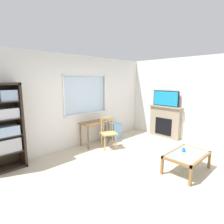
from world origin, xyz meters
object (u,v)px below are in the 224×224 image
object	(u,v)px
coffee_table	(187,156)
plastic_drawer_unit	(114,130)
desk_under_window	(95,125)
wooden_chair	(108,133)
fireplace	(165,121)
tv	(166,98)
sippy_cup	(184,150)

from	to	relation	value
coffee_table	plastic_drawer_unit	bearing A→B (deg)	80.26
desk_under_window	plastic_drawer_unit	world-z (taller)	desk_under_window
wooden_chair	fireplace	distance (m)	2.21
desk_under_window	tv	xyz separation A→B (m)	(2.19, -1.09, 0.75)
wooden_chair	tv	size ratio (longest dim) A/B	0.97
fireplace	desk_under_window	bearing A→B (deg)	153.69
desk_under_window	wooden_chair	xyz separation A→B (m)	(0.08, -0.52, -0.13)
sippy_cup	desk_under_window	bearing A→B (deg)	99.57
fireplace	sippy_cup	world-z (taller)	fireplace
plastic_drawer_unit	desk_under_window	bearing A→B (deg)	-176.63
wooden_chair	fireplace	bearing A→B (deg)	-15.10
tv	coffee_table	size ratio (longest dim) A/B	0.89
tv	sippy_cup	size ratio (longest dim) A/B	10.26
fireplace	coffee_table	xyz separation A→B (m)	(-1.83, -1.61, -0.20)
plastic_drawer_unit	coffee_table	distance (m)	2.79
sippy_cup	plastic_drawer_unit	bearing A→B (deg)	81.13
wooden_chair	plastic_drawer_unit	world-z (taller)	wooden_chair
wooden_chair	fireplace	world-z (taller)	fireplace
tv	coffee_table	bearing A→B (deg)	-138.47
sippy_cup	fireplace	bearing A→B (deg)	40.18
tv	coffee_table	distance (m)	2.62
desk_under_window	fireplace	world-z (taller)	fireplace
tv	sippy_cup	world-z (taller)	tv
wooden_chair	tv	xyz separation A→B (m)	(2.11, -0.58, 0.88)
fireplace	sippy_cup	bearing A→B (deg)	-139.82
tv	wooden_chair	bearing A→B (deg)	164.78
fireplace	sippy_cup	xyz separation A→B (m)	(-1.77, -1.50, -0.10)
desk_under_window	coffee_table	distance (m)	2.74
sippy_cup	wooden_chair	bearing A→B (deg)	99.85
coffee_table	sippy_cup	bearing A→B (deg)	61.40
desk_under_window	plastic_drawer_unit	bearing A→B (deg)	3.37
coffee_table	wooden_chair	bearing A→B (deg)	97.81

